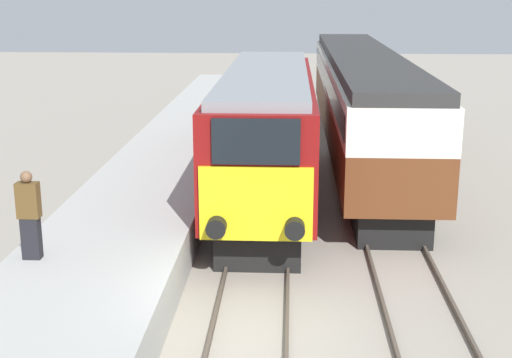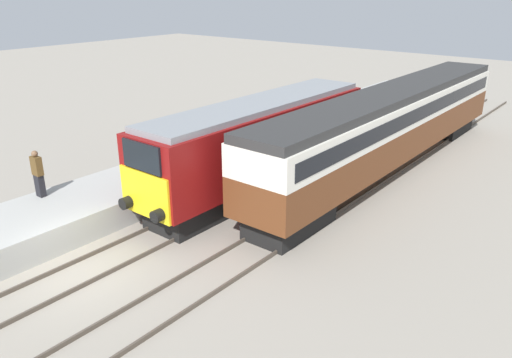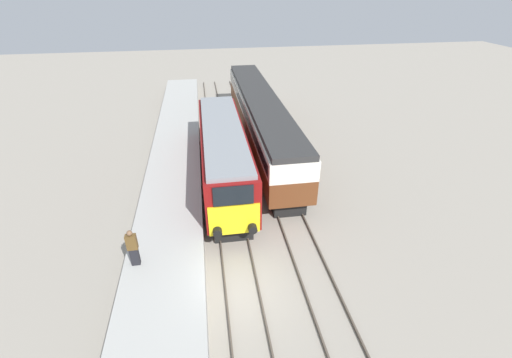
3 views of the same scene
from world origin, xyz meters
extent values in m
plane|color=gray|center=(0.00, 0.00, 0.00)|extent=(120.00, 120.00, 0.00)
cube|color=#A8A8A3|center=(-3.30, 8.00, 0.52)|extent=(3.50, 50.00, 1.05)
cube|color=#4C4238|center=(-0.72, 5.00, 0.07)|extent=(0.07, 60.00, 0.14)
cube|color=#4C4238|center=(0.72, 5.00, 0.07)|extent=(0.07, 60.00, 0.14)
cube|color=#4C4238|center=(2.68, 5.00, 0.07)|extent=(0.07, 60.00, 0.14)
cube|color=#4C4238|center=(4.12, 5.00, 0.07)|extent=(0.07, 60.00, 0.14)
cube|color=black|center=(0.00, 5.32, 0.50)|extent=(2.03, 4.00, 1.00)
cube|color=black|center=(0.00, 13.22, 0.50)|extent=(2.03, 4.00, 1.00)
cube|color=maroon|center=(0.00, 9.27, 2.39)|extent=(2.70, 12.90, 2.77)
cube|color=yellow|center=(0.00, 2.78, 1.83)|extent=(2.48, 0.10, 1.66)
cube|color=black|center=(0.00, 2.78, 3.22)|extent=(1.89, 0.10, 1.00)
cube|color=gray|center=(0.00, 9.27, 3.89)|extent=(2.38, 12.38, 0.24)
cylinder|color=black|center=(-0.85, 2.57, 1.35)|extent=(0.44, 0.35, 0.44)
cylinder|color=black|center=(0.85, 2.57, 1.35)|extent=(0.44, 0.35, 0.44)
cube|color=black|center=(3.40, 6.75, 0.47)|extent=(1.89, 3.60, 0.95)
cube|color=black|center=(3.40, 23.77, 0.47)|extent=(1.89, 3.60, 0.95)
cube|color=brown|center=(3.40, 15.26, 1.71)|extent=(2.70, 21.43, 1.52)
cube|color=silver|center=(3.40, 15.26, 3.07)|extent=(2.71, 21.43, 1.20)
cube|color=black|center=(3.40, 15.26, 3.07)|extent=(2.75, 20.57, 0.66)
cube|color=#2D2D2D|center=(3.40, 15.26, 3.85)|extent=(2.48, 21.43, 0.36)
cube|color=black|center=(-4.48, 1.35, 1.48)|extent=(0.36, 0.24, 0.87)
cube|color=brown|center=(-4.48, 1.35, 2.28)|extent=(0.44, 0.26, 0.73)
sphere|color=brown|center=(-4.48, 1.35, 2.76)|extent=(0.24, 0.24, 0.24)
camera|label=1|loc=(0.74, -12.00, 6.39)|focal=50.00mm
camera|label=2|loc=(12.99, -7.20, 8.63)|focal=35.00mm
camera|label=3|loc=(-1.05, -10.36, 11.86)|focal=24.00mm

